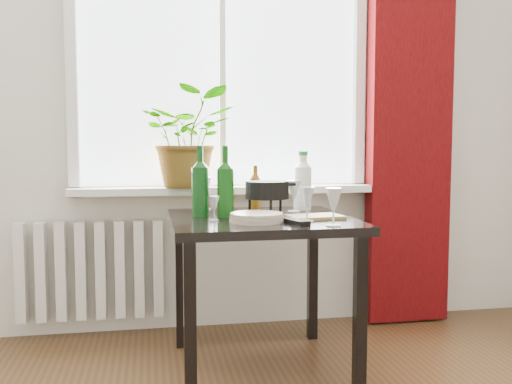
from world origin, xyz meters
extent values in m
cube|color=white|center=(0.00, 2.22, 1.60)|extent=(1.72, 0.08, 1.62)
cube|color=white|center=(0.00, 2.15, 0.82)|extent=(1.72, 0.20, 0.04)
cube|color=#3D0507|center=(1.12, 2.12, 1.30)|extent=(0.50, 0.12, 2.56)
cube|color=silver|center=(-0.75, 2.18, 0.38)|extent=(0.80, 0.10, 0.55)
cube|color=black|center=(0.10, 1.55, 0.72)|extent=(0.85, 0.85, 0.04)
cube|color=black|center=(-0.27, 1.19, 0.35)|extent=(0.05, 0.05, 0.70)
cube|color=black|center=(-0.27, 1.92, 0.35)|extent=(0.05, 0.05, 0.70)
cube|color=black|center=(0.46, 1.19, 0.35)|extent=(0.05, 0.05, 0.70)
cube|color=black|center=(0.46, 1.92, 0.35)|extent=(0.05, 0.05, 0.70)
imported|color=#21761F|center=(-0.20, 2.10, 1.12)|extent=(0.53, 0.47, 0.55)
cylinder|color=beige|center=(0.05, 1.39, 0.76)|extent=(0.29, 0.29, 0.04)
cube|color=black|center=(0.20, 1.31, 0.75)|extent=(0.10, 0.18, 0.02)
cube|color=tan|center=(0.34, 1.47, 0.75)|extent=(0.27, 0.19, 0.01)
camera|label=1|loc=(-0.42, -1.09, 1.09)|focal=40.00mm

